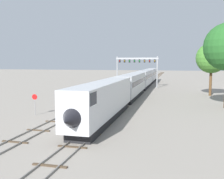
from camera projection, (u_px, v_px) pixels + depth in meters
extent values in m
plane|color=gray|center=(77.00, 128.00, 27.54)|extent=(400.00, 400.00, 0.00)
cube|color=slate|center=(147.00, 83.00, 85.14)|extent=(0.07, 200.00, 0.16)
cube|color=slate|center=(151.00, 83.00, 84.80)|extent=(0.07, 200.00, 0.16)
cube|color=#473828|center=(50.00, 166.00, 17.41)|extent=(2.60, 0.24, 0.10)
cube|color=#473828|center=(72.00, 147.00, 21.27)|extent=(2.60, 0.24, 0.10)
cube|color=#473828|center=(88.00, 134.00, 25.13)|extent=(2.60, 0.24, 0.10)
cube|color=#473828|center=(100.00, 124.00, 28.99)|extent=(2.60, 0.24, 0.10)
cube|color=#473828|center=(108.00, 117.00, 32.85)|extent=(2.60, 0.24, 0.10)
cube|color=#473828|center=(115.00, 111.00, 36.71)|extent=(2.60, 0.24, 0.10)
cube|color=#473828|center=(121.00, 107.00, 40.57)|extent=(2.60, 0.24, 0.10)
cube|color=#473828|center=(126.00, 103.00, 44.43)|extent=(2.60, 0.24, 0.10)
cube|color=#473828|center=(130.00, 100.00, 48.29)|extent=(2.60, 0.24, 0.10)
cube|color=#473828|center=(133.00, 97.00, 52.16)|extent=(2.60, 0.24, 0.10)
cube|color=#473828|center=(136.00, 94.00, 56.02)|extent=(2.60, 0.24, 0.10)
cube|color=#473828|center=(138.00, 92.00, 59.88)|extent=(2.60, 0.24, 0.10)
cube|color=#473828|center=(140.00, 90.00, 63.74)|extent=(2.60, 0.24, 0.10)
cube|color=#473828|center=(142.00, 89.00, 67.60)|extent=(2.60, 0.24, 0.10)
cube|color=#473828|center=(144.00, 87.00, 71.46)|extent=(2.60, 0.24, 0.10)
cube|color=#473828|center=(146.00, 86.00, 75.32)|extent=(2.60, 0.24, 0.10)
cube|color=#473828|center=(147.00, 85.00, 79.18)|extent=(2.60, 0.24, 0.10)
cube|color=#473828|center=(148.00, 84.00, 83.04)|extent=(2.60, 0.24, 0.10)
cube|color=#473828|center=(150.00, 83.00, 86.91)|extent=(2.60, 0.24, 0.10)
cube|color=#473828|center=(151.00, 82.00, 90.77)|extent=(2.60, 0.24, 0.10)
cube|color=#473828|center=(152.00, 81.00, 94.63)|extent=(2.60, 0.24, 0.10)
cube|color=#473828|center=(153.00, 81.00, 98.49)|extent=(2.60, 0.24, 0.10)
cube|color=#473828|center=(153.00, 80.00, 102.35)|extent=(2.60, 0.24, 0.10)
cube|color=#473828|center=(154.00, 79.00, 106.21)|extent=(2.60, 0.24, 0.10)
cube|color=#473828|center=(155.00, 79.00, 110.07)|extent=(2.60, 0.24, 0.10)
cube|color=#473828|center=(156.00, 78.00, 113.93)|extent=(2.60, 0.24, 0.10)
cube|color=#473828|center=(156.00, 78.00, 117.79)|extent=(2.60, 0.24, 0.10)
cube|color=#473828|center=(157.00, 77.00, 121.65)|extent=(2.60, 0.24, 0.10)
cube|color=#473828|center=(157.00, 77.00, 125.52)|extent=(2.60, 0.24, 0.10)
cube|color=#473828|center=(158.00, 76.00, 129.38)|extent=(2.60, 0.24, 0.10)
cube|color=#473828|center=(158.00, 76.00, 133.24)|extent=(2.60, 0.24, 0.10)
cube|color=#473828|center=(159.00, 75.00, 137.10)|extent=(2.60, 0.24, 0.10)
cube|color=#473828|center=(159.00, 75.00, 140.96)|extent=(2.60, 0.24, 0.10)
cube|color=#473828|center=(160.00, 75.00, 144.82)|extent=(2.60, 0.24, 0.10)
cube|color=#473828|center=(160.00, 74.00, 148.68)|extent=(2.60, 0.24, 0.10)
cube|color=#473828|center=(160.00, 74.00, 152.54)|extent=(2.60, 0.24, 0.10)
cube|color=#473828|center=(161.00, 74.00, 156.40)|extent=(2.60, 0.24, 0.10)
cube|color=#473828|center=(161.00, 73.00, 160.26)|extent=(2.60, 0.24, 0.10)
cube|color=#473828|center=(161.00, 73.00, 164.13)|extent=(2.60, 0.24, 0.10)
cube|color=#473828|center=(162.00, 73.00, 167.99)|extent=(2.60, 0.24, 0.10)
cube|color=#473828|center=(162.00, 73.00, 171.85)|extent=(2.60, 0.24, 0.10)
cube|color=#473828|center=(162.00, 72.00, 175.71)|extent=(2.60, 0.24, 0.10)
cube|color=#473828|center=(162.00, 72.00, 179.57)|extent=(2.60, 0.24, 0.10)
cube|color=slate|center=(118.00, 89.00, 67.15)|extent=(0.07, 160.00, 0.16)
cube|color=slate|center=(123.00, 89.00, 66.80)|extent=(0.07, 160.00, 0.16)
cube|color=#473828|center=(15.00, 142.00, 22.58)|extent=(2.60, 0.24, 0.10)
cube|color=#473828|center=(38.00, 130.00, 26.44)|extent=(2.60, 0.24, 0.10)
cube|color=#473828|center=(56.00, 122.00, 30.30)|extent=(2.60, 0.24, 0.10)
cube|color=#473828|center=(69.00, 115.00, 34.16)|extent=(2.60, 0.24, 0.10)
cube|color=#473828|center=(80.00, 110.00, 38.02)|extent=(2.60, 0.24, 0.10)
cube|color=#473828|center=(89.00, 105.00, 41.88)|extent=(2.60, 0.24, 0.10)
cube|color=#473828|center=(96.00, 102.00, 45.74)|extent=(2.60, 0.24, 0.10)
cube|color=#473828|center=(102.00, 99.00, 49.60)|extent=(2.60, 0.24, 0.10)
cube|color=#473828|center=(107.00, 96.00, 53.47)|extent=(2.60, 0.24, 0.10)
cube|color=#473828|center=(112.00, 94.00, 57.33)|extent=(2.60, 0.24, 0.10)
cube|color=#473828|center=(116.00, 92.00, 61.19)|extent=(2.60, 0.24, 0.10)
cube|color=#473828|center=(119.00, 90.00, 65.05)|extent=(2.60, 0.24, 0.10)
cube|color=#473828|center=(122.00, 88.00, 68.91)|extent=(2.60, 0.24, 0.10)
cube|color=#473828|center=(125.00, 87.00, 72.77)|extent=(2.60, 0.24, 0.10)
cube|color=#473828|center=(128.00, 86.00, 76.63)|extent=(2.60, 0.24, 0.10)
cube|color=#473828|center=(130.00, 85.00, 80.49)|extent=(2.60, 0.24, 0.10)
cube|color=#473828|center=(132.00, 84.00, 84.35)|extent=(2.60, 0.24, 0.10)
cube|color=#473828|center=(134.00, 83.00, 88.22)|extent=(2.60, 0.24, 0.10)
cube|color=#473828|center=(135.00, 82.00, 92.08)|extent=(2.60, 0.24, 0.10)
cube|color=#473828|center=(137.00, 81.00, 95.94)|extent=(2.60, 0.24, 0.10)
cube|color=#473828|center=(138.00, 80.00, 99.80)|extent=(2.60, 0.24, 0.10)
cube|color=#473828|center=(140.00, 80.00, 103.66)|extent=(2.60, 0.24, 0.10)
cube|color=#473828|center=(141.00, 79.00, 107.52)|extent=(2.60, 0.24, 0.10)
cube|color=#473828|center=(142.00, 78.00, 111.38)|extent=(2.60, 0.24, 0.10)
cube|color=#473828|center=(143.00, 78.00, 115.24)|extent=(2.60, 0.24, 0.10)
cube|color=#473828|center=(144.00, 77.00, 119.10)|extent=(2.60, 0.24, 0.10)
cube|color=#473828|center=(145.00, 77.00, 122.96)|extent=(2.60, 0.24, 0.10)
cube|color=#473828|center=(146.00, 76.00, 126.83)|extent=(2.60, 0.24, 0.10)
cube|color=#473828|center=(147.00, 76.00, 130.69)|extent=(2.60, 0.24, 0.10)
cube|color=#473828|center=(148.00, 76.00, 134.55)|extent=(2.60, 0.24, 0.10)
cube|color=#473828|center=(149.00, 75.00, 138.41)|extent=(2.60, 0.24, 0.10)
cube|color=#473828|center=(149.00, 75.00, 142.27)|extent=(2.60, 0.24, 0.10)
cube|color=silver|center=(104.00, 97.00, 30.61)|extent=(3.00, 20.00, 3.80)
cone|color=black|center=(71.00, 119.00, 20.81)|extent=(2.88, 2.60, 2.88)
cube|color=black|center=(77.00, 98.00, 22.00)|extent=(3.04, 1.80, 1.10)
cube|color=black|center=(104.00, 117.00, 30.87)|extent=(2.52, 18.00, 1.00)
cube|color=#B7BABF|center=(132.00, 83.00, 50.89)|extent=(3.00, 20.00, 3.80)
cube|color=black|center=(132.00, 81.00, 50.84)|extent=(3.04, 18.40, 0.90)
cube|color=black|center=(132.00, 95.00, 51.14)|extent=(2.52, 18.00, 1.00)
cube|color=#B7BABF|center=(144.00, 77.00, 71.16)|extent=(3.00, 20.00, 3.80)
cube|color=black|center=(144.00, 76.00, 71.12)|extent=(3.04, 18.40, 0.90)
cube|color=black|center=(144.00, 86.00, 71.42)|extent=(2.52, 18.00, 1.00)
cube|color=#B7BABF|center=(151.00, 74.00, 91.43)|extent=(3.00, 20.00, 3.80)
cube|color=black|center=(151.00, 73.00, 91.39)|extent=(3.04, 18.40, 0.90)
cube|color=black|center=(151.00, 81.00, 91.69)|extent=(2.52, 18.00, 1.00)
cylinder|color=#999BA0|center=(117.00, 72.00, 73.61)|extent=(0.36, 0.36, 8.80)
cylinder|color=#999BA0|center=(157.00, 72.00, 70.87)|extent=(0.36, 0.36, 8.80)
cube|color=#999BA0|center=(137.00, 58.00, 71.83)|extent=(12.10, 0.36, 0.50)
cube|color=black|center=(120.00, 61.00, 73.15)|extent=(0.44, 0.32, 0.90)
sphere|color=red|center=(120.00, 61.00, 72.97)|extent=(0.28, 0.28, 0.28)
cube|color=black|center=(125.00, 61.00, 72.81)|extent=(0.44, 0.32, 0.90)
sphere|color=yellow|center=(124.00, 61.00, 72.63)|extent=(0.28, 0.28, 0.28)
cube|color=black|center=(129.00, 61.00, 72.47)|extent=(0.44, 0.32, 0.90)
sphere|color=green|center=(129.00, 61.00, 72.28)|extent=(0.28, 0.28, 0.28)
cube|color=black|center=(134.00, 61.00, 72.13)|extent=(0.44, 0.32, 0.90)
sphere|color=green|center=(134.00, 61.00, 71.94)|extent=(0.28, 0.28, 0.28)
cube|color=black|center=(139.00, 61.00, 71.78)|extent=(0.44, 0.32, 0.90)
sphere|color=green|center=(139.00, 61.00, 71.60)|extent=(0.28, 0.28, 0.28)
cube|color=black|center=(145.00, 61.00, 71.44)|extent=(0.44, 0.32, 0.90)
sphere|color=yellow|center=(144.00, 61.00, 71.26)|extent=(0.28, 0.28, 0.28)
cube|color=black|center=(150.00, 61.00, 71.10)|extent=(0.44, 0.32, 0.90)
sphere|color=red|center=(150.00, 61.00, 70.92)|extent=(0.28, 0.28, 0.28)
cube|color=black|center=(155.00, 61.00, 70.76)|extent=(0.44, 0.32, 0.90)
sphere|color=yellow|center=(155.00, 61.00, 70.57)|extent=(0.28, 0.28, 0.28)
cylinder|color=gray|center=(35.00, 107.00, 34.13)|extent=(0.08, 0.08, 2.20)
cylinder|color=red|center=(35.00, 97.00, 33.96)|extent=(0.76, 0.03, 0.76)
cylinder|color=brown|center=(211.00, 82.00, 53.92)|extent=(0.56, 0.56, 5.80)
sphere|color=#427F2D|center=(212.00, 58.00, 53.37)|extent=(6.45, 6.45, 6.45)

